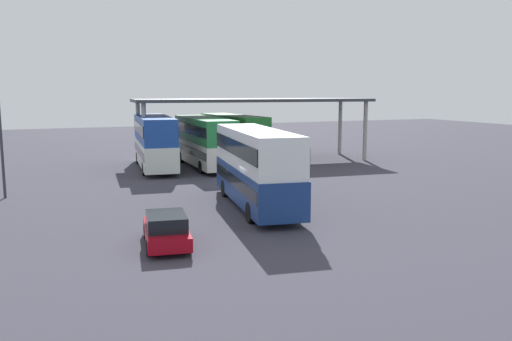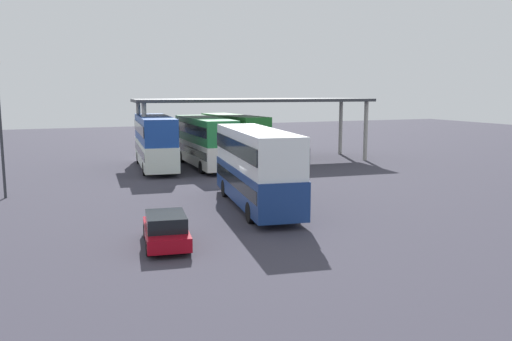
{
  "view_description": "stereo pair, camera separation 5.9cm",
  "coord_description": "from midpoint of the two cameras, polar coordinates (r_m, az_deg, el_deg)",
  "views": [
    {
      "loc": [
        -10.45,
        -23.49,
        6.24
      ],
      "look_at": [
        0.36,
        2.33,
        2.0
      ],
      "focal_mm": 37.28,
      "sensor_mm": 36.0,
      "label": 1
    },
    {
      "loc": [
        -10.39,
        -23.51,
        6.24
      ],
      "look_at": [
        0.36,
        2.33,
        2.0
      ],
      "focal_mm": 37.28,
      "sensor_mm": 36.0,
      "label": 2
    }
  ],
  "objects": [
    {
      "name": "ground_plane",
      "position": [
        26.45,
        1.18,
        -5.03
      ],
      "size": [
        140.0,
        140.0,
        0.0
      ],
      "primitive_type": "plane",
      "color": "#393743"
    },
    {
      "name": "double_decker_main",
      "position": [
        28.28,
        -0.07,
        0.6
      ],
      "size": [
        3.93,
        10.67,
        4.19
      ],
      "rotation": [
        0.0,
        0.0,
        1.42
      ],
      "color": "navy",
      "rests_on": "ground_plane"
    },
    {
      "name": "parked_hatchback",
      "position": [
        21.86,
        -9.69,
        -6.26
      ],
      "size": [
        2.25,
        4.23,
        1.35
      ],
      "rotation": [
        0.0,
        0.0,
        1.42
      ],
      "color": "#9B0916",
      "rests_on": "ground_plane"
    },
    {
      "name": "double_decker_near_canopy",
      "position": [
        43.21,
        -10.89,
        3.23
      ],
      "size": [
        3.68,
        11.11,
        4.19
      ],
      "rotation": [
        0.0,
        0.0,
        1.46
      ],
      "color": "silver",
      "rests_on": "ground_plane"
    },
    {
      "name": "double_decker_mid_row",
      "position": [
        43.49,
        -5.61,
        3.27
      ],
      "size": [
        2.94,
        10.92,
        4.04
      ],
      "rotation": [
        0.0,
        0.0,
        1.54
      ],
      "color": "silver",
      "rests_on": "ground_plane"
    },
    {
      "name": "double_decker_far_right",
      "position": [
        47.56,
        -2.48,
        3.77
      ],
      "size": [
        3.15,
        10.36,
        4.05
      ],
      "rotation": [
        0.0,
        0.0,
        1.64
      ],
      "color": "silver",
      "rests_on": "ground_plane"
    },
    {
      "name": "depot_canopy",
      "position": [
        46.78,
        -0.35,
        7.29
      ],
      "size": [
        21.06,
        8.01,
        5.5
      ],
      "rotation": [
        0.0,
        0.0,
        -0.09
      ],
      "color": "#33353A",
      "rests_on": "ground_plane"
    }
  ]
}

